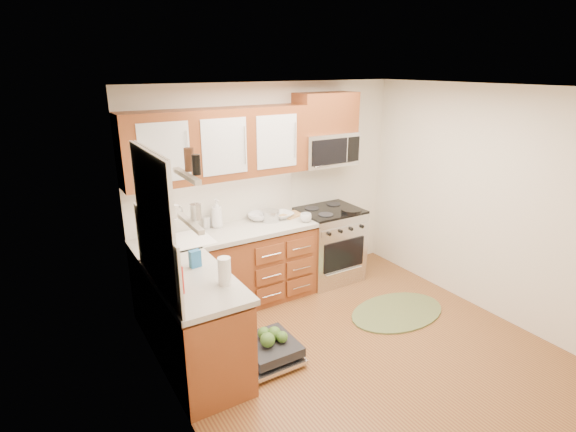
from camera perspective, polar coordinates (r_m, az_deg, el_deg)
floor at (r=4.71m, az=8.72°, el=-16.30°), size 3.50×3.50×0.00m
ceiling at (r=3.87m, az=10.58°, el=15.70°), size 3.50×3.50×0.00m
wall_back at (r=5.50m, az=-2.30°, el=3.57°), size 3.50×0.04×2.50m
wall_front at (r=3.15m, az=31.00°, el=-11.28°), size 3.50×0.04×2.50m
wall_left at (r=3.34m, az=-14.23°, el=-7.34°), size 0.04×3.50×2.50m
wall_right at (r=5.39m, az=23.91°, el=1.63°), size 0.04×3.50×2.50m
base_cabinet_back at (r=5.23m, az=-7.59°, el=-7.04°), size 2.05×0.60×0.85m
base_cabinet_left at (r=4.25m, az=-11.57°, el=-13.80°), size 0.60×1.25×0.85m
countertop_back at (r=5.04m, az=-7.77°, el=-2.20°), size 2.07×0.64×0.05m
countertop_left at (r=4.02m, az=-11.88°, el=-8.04°), size 0.64×1.27×0.05m
backsplash_back at (r=5.20m, az=-9.23°, el=1.99°), size 2.05×0.02×0.57m
backsplash_left at (r=3.82m, az=-16.36°, el=-4.77°), size 0.02×1.25×0.57m
upper_cabinets at (r=4.91m, az=-8.91°, el=8.99°), size 2.05×0.35×0.75m
cabinet_over_mw at (r=5.55m, az=4.79°, el=12.96°), size 0.76×0.35×0.47m
range at (r=5.84m, az=5.19°, el=-3.60°), size 0.76×0.64×0.95m
microwave at (r=5.59m, az=4.82°, el=8.50°), size 0.76×0.38×0.40m
sink at (r=4.89m, az=-13.27°, el=-4.46°), size 0.62×0.50×0.26m
dishwasher at (r=4.45m, az=-2.78°, el=-16.80°), size 0.70×0.60×0.20m
window at (r=3.68m, az=-16.73°, el=-0.04°), size 0.03×1.05×1.05m
window_blind at (r=3.60m, az=-16.83°, el=5.01°), size 0.02×0.96×0.40m
shelf_upper at (r=2.76m, az=-12.75°, el=5.01°), size 0.04×0.40×0.03m
shelf_lower at (r=2.84m, az=-12.32°, el=-0.87°), size 0.04×0.40×0.03m
rug at (r=5.37m, az=13.69°, el=-11.75°), size 1.33×1.03×0.02m
skillet at (r=5.57m, az=8.06°, el=0.63°), size 0.29×0.29×0.05m
stock_pot at (r=5.30m, az=-2.24°, el=0.04°), size 0.25×0.25×0.13m
cutting_board at (r=5.49m, az=0.50°, el=0.15°), size 0.33×0.27×0.02m
canister at (r=5.14m, az=-10.26°, el=-0.79°), size 0.11×0.11×0.14m
paper_towel_roll at (r=3.81m, az=-8.07°, el=-6.94°), size 0.11×0.11×0.24m
mustard_bottle at (r=4.14m, az=-15.58°, el=-5.34°), size 0.08×0.08×0.24m
red_bottle at (r=3.73m, az=-13.54°, el=-7.97°), size 0.07×0.07×0.23m
wooden_box at (r=4.09m, az=-14.61°, el=-6.27°), size 0.18×0.15×0.15m
blue_carton at (r=4.19m, az=-11.72°, el=-5.33°), size 0.11×0.07×0.16m
bowl_a at (r=5.41m, az=-0.78°, el=0.11°), size 0.30×0.30×0.07m
bowl_b at (r=5.35m, az=-3.74°, el=-0.09°), size 0.31×0.31×0.08m
cup at (r=5.27m, az=2.28°, el=-0.21°), size 0.16×0.16×0.10m
soap_bottle_a at (r=5.11m, az=-9.05°, el=0.33°), size 0.14×0.14×0.33m
soap_bottle_b at (r=4.39m, az=-16.52°, el=-4.43°), size 0.10×0.11×0.18m
soap_bottle_c at (r=4.29m, az=-14.96°, el=-4.90°), size 0.16×0.16×0.17m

